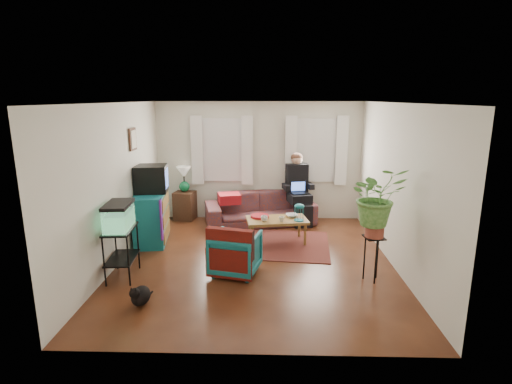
{
  "coord_description": "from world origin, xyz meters",
  "views": [
    {
      "loc": [
        0.19,
        -6.25,
        2.68
      ],
      "look_at": [
        0.0,
        0.4,
        1.1
      ],
      "focal_mm": 28.0,
      "sensor_mm": 36.0,
      "label": 1
    }
  ],
  "objects_px": {
    "armchair": "(236,251)",
    "coffee_table": "(277,231)",
    "sofa": "(260,204)",
    "side_table": "(185,205)",
    "plant_stand": "(372,259)",
    "dresser": "(151,217)",
    "aquarium_stand": "(122,253)"
  },
  "relations": [
    {
      "from": "coffee_table",
      "to": "side_table",
      "type": "bearing_deg",
      "value": 135.66
    },
    {
      "from": "sofa",
      "to": "coffee_table",
      "type": "bearing_deg",
      "value": -87.07
    },
    {
      "from": "side_table",
      "to": "aquarium_stand",
      "type": "height_order",
      "value": "aquarium_stand"
    },
    {
      "from": "armchair",
      "to": "plant_stand",
      "type": "bearing_deg",
      "value": -172.26
    },
    {
      "from": "dresser",
      "to": "aquarium_stand",
      "type": "distance_m",
      "value": 1.56
    },
    {
      "from": "sofa",
      "to": "side_table",
      "type": "height_order",
      "value": "sofa"
    },
    {
      "from": "sofa",
      "to": "side_table",
      "type": "distance_m",
      "value": 1.73
    },
    {
      "from": "dresser",
      "to": "coffee_table",
      "type": "xyz_separation_m",
      "value": [
        2.37,
        0.01,
        -0.24
      ]
    },
    {
      "from": "armchair",
      "to": "coffee_table",
      "type": "xyz_separation_m",
      "value": [
        0.67,
        1.36,
        -0.12
      ]
    },
    {
      "from": "coffee_table",
      "to": "armchair",
      "type": "bearing_deg",
      "value": -125.13
    },
    {
      "from": "sofa",
      "to": "side_table",
      "type": "bearing_deg",
      "value": 156.53
    },
    {
      "from": "dresser",
      "to": "plant_stand",
      "type": "relative_size",
      "value": 1.53
    },
    {
      "from": "dresser",
      "to": "coffee_table",
      "type": "bearing_deg",
      "value": -7.38
    },
    {
      "from": "coffee_table",
      "to": "plant_stand",
      "type": "relative_size",
      "value": 1.63
    },
    {
      "from": "sofa",
      "to": "dresser",
      "type": "xyz_separation_m",
      "value": [
        -2.03,
        -1.15,
        0.02
      ]
    },
    {
      "from": "aquarium_stand",
      "to": "armchair",
      "type": "distance_m",
      "value": 1.72
    },
    {
      "from": "dresser",
      "to": "aquarium_stand",
      "type": "bearing_deg",
      "value": -97.94
    },
    {
      "from": "coffee_table",
      "to": "plant_stand",
      "type": "distance_m",
      "value": 2.1
    },
    {
      "from": "dresser",
      "to": "armchair",
      "type": "xyz_separation_m",
      "value": [
        1.7,
        -1.35,
        -0.12
      ]
    },
    {
      "from": "dresser",
      "to": "side_table",
      "type": "bearing_deg",
      "value": 69.26
    },
    {
      "from": "coffee_table",
      "to": "aquarium_stand",
      "type": "bearing_deg",
      "value": -155.48
    },
    {
      "from": "aquarium_stand",
      "to": "coffee_table",
      "type": "relative_size",
      "value": 0.69
    },
    {
      "from": "sofa",
      "to": "plant_stand",
      "type": "relative_size",
      "value": 3.36
    },
    {
      "from": "armchair",
      "to": "dresser",
      "type": "bearing_deg",
      "value": -24.93
    },
    {
      "from": "dresser",
      "to": "aquarium_stand",
      "type": "height_order",
      "value": "dresser"
    },
    {
      "from": "aquarium_stand",
      "to": "plant_stand",
      "type": "distance_m",
      "value": 3.77
    },
    {
      "from": "dresser",
      "to": "plant_stand",
      "type": "height_order",
      "value": "dresser"
    },
    {
      "from": "sofa",
      "to": "armchair",
      "type": "xyz_separation_m",
      "value": [
        -0.34,
        -2.5,
        -0.1
      ]
    },
    {
      "from": "sofa",
      "to": "coffee_table",
      "type": "relative_size",
      "value": 2.07
    },
    {
      "from": "sofa",
      "to": "coffee_table",
      "type": "xyz_separation_m",
      "value": [
        0.33,
        -1.14,
        -0.22
      ]
    },
    {
      "from": "aquarium_stand",
      "to": "coffee_table",
      "type": "bearing_deg",
      "value": 28.44
    },
    {
      "from": "dresser",
      "to": "plant_stand",
      "type": "bearing_deg",
      "value": -30.13
    }
  ]
}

